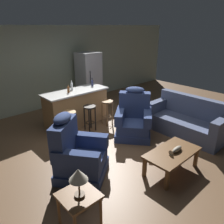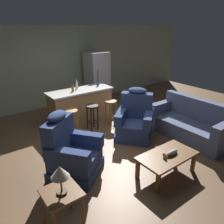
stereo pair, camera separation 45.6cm
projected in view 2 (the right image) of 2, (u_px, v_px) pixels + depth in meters
ground_plane at (109, 140)px, 5.32m from camera, size 12.00×12.00×0.00m
back_wall at (53, 68)px, 7.16m from camera, size 12.00×0.05×2.60m
coffee_table at (167, 157)px, 3.95m from camera, size 1.10×0.60×0.42m
fish_figurine at (171, 153)px, 3.90m from camera, size 0.34×0.10×0.10m
couch at (191, 124)px, 5.32m from camera, size 0.84×1.90×0.94m
recliner_near_lamp at (71, 152)px, 3.99m from camera, size 1.18×1.18×1.20m
recliner_near_island at (135, 120)px, 5.34m from camera, size 1.18×1.18×1.20m
end_table at (62, 198)px, 2.89m from camera, size 0.48×0.48×0.56m
table_lamp at (60, 173)px, 2.73m from camera, size 0.24×0.24×0.41m
kitchen_island at (81, 106)px, 6.14m from camera, size 1.80×0.70×0.95m
bar_stool_left at (71, 118)px, 5.34m from camera, size 0.32×0.32×0.68m
bar_stool_middle at (92, 113)px, 5.67m from camera, size 0.32×0.32×0.68m
bar_stool_right at (111, 108)px, 6.01m from camera, size 0.32×0.32×0.68m
refrigerator at (97, 78)px, 7.64m from camera, size 0.70×0.69×1.76m
bottle_tall_green at (98, 83)px, 6.37m from camera, size 0.07×0.07×0.23m
bottle_short_amber at (73, 88)px, 5.82m from camera, size 0.07×0.07×0.20m
bottle_wine_dark at (77, 85)px, 6.08m from camera, size 0.07×0.07×0.24m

